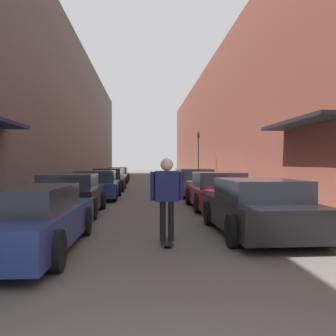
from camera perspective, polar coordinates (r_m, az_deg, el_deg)
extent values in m
plane|color=#4C4947|center=(24.82, -3.35, -2.98)|extent=(129.00, 129.00, 0.00)
cube|color=#A3A099|center=(30.95, -11.42, -2.15)|extent=(1.80, 58.64, 0.12)
cube|color=#A3A099|center=(31.00, 4.55, -2.14)|extent=(1.80, 58.64, 0.12)
cube|color=#564C47|center=(31.69, -16.70, 8.06)|extent=(4.00, 58.64, 11.34)
cube|color=brown|center=(31.69, 9.79, 6.79)|extent=(4.00, 58.64, 9.92)
cube|color=black|center=(12.67, 19.50, 6.56)|extent=(1.00, 4.80, 0.12)
cube|color=navy|center=(7.38, -20.68, -8.18)|extent=(1.81, 4.56, 0.59)
cube|color=#232833|center=(7.10, -21.24, -4.36)|extent=(1.57, 2.38, 0.43)
cylinder|color=black|center=(8.99, -23.31, -7.59)|extent=(0.18, 0.62, 0.62)
cylinder|color=black|center=(8.57, -12.37, -7.95)|extent=(0.18, 0.62, 0.62)
cylinder|color=black|center=(5.86, -16.58, -12.03)|extent=(0.18, 0.62, 0.62)
cube|color=black|center=(12.20, -14.63, -4.45)|extent=(1.84, 3.94, 0.68)
cube|color=#232833|center=(11.97, -14.81, -1.90)|extent=(1.60, 2.06, 0.42)
cylinder|color=black|center=(13.58, -17.28, -4.79)|extent=(0.18, 0.61, 0.61)
cylinder|color=black|center=(13.28, -9.92, -4.90)|extent=(0.18, 0.61, 0.61)
cylinder|color=black|center=(11.25, -20.18, -5.95)|extent=(0.18, 0.61, 0.61)
cylinder|color=black|center=(10.89, -11.31, -6.14)|extent=(0.18, 0.61, 0.61)
cube|color=navy|center=(17.27, -10.87, -3.01)|extent=(2.05, 4.38, 0.59)
cube|color=#232833|center=(17.03, -10.96, -1.24)|extent=(1.76, 2.30, 0.50)
cylinder|color=black|center=(18.74, -13.22, -3.15)|extent=(0.18, 0.69, 0.69)
cylinder|color=black|center=(18.52, -7.45, -3.18)|extent=(0.18, 0.69, 0.69)
cylinder|color=black|center=(16.11, -14.80, -3.78)|extent=(0.18, 0.69, 0.69)
cylinder|color=black|center=(15.85, -8.07, -3.84)|extent=(0.18, 0.69, 0.69)
cube|color=black|center=(22.53, -9.00, -2.14)|extent=(1.86, 4.29, 0.60)
cube|color=#232833|center=(22.30, -9.05, -0.72)|extent=(1.60, 2.25, 0.52)
cylinder|color=black|center=(23.94, -10.76, -2.34)|extent=(0.18, 0.66, 0.66)
cylinder|color=black|center=(23.79, -6.64, -2.35)|extent=(0.18, 0.66, 0.66)
cylinder|color=black|center=(21.33, -11.63, -2.72)|extent=(0.18, 0.66, 0.66)
cylinder|color=black|center=(21.17, -7.00, -2.74)|extent=(0.18, 0.66, 0.66)
cube|color=silver|center=(27.72, -8.45, -1.66)|extent=(2.04, 4.71, 0.57)
cube|color=#232833|center=(27.47, -8.49, -0.57)|extent=(1.76, 2.47, 0.49)
cylinder|color=black|center=(29.26, -10.07, -1.83)|extent=(0.18, 0.62, 0.62)
cylinder|color=black|center=(29.11, -6.35, -1.84)|extent=(0.18, 0.62, 0.62)
cylinder|color=black|center=(26.39, -10.77, -2.11)|extent=(0.18, 0.62, 0.62)
cylinder|color=black|center=(26.22, -6.64, -2.12)|extent=(0.18, 0.62, 0.62)
cube|color=#232326|center=(33.22, -7.64, -1.24)|extent=(1.86, 4.26, 0.57)
cube|color=#232833|center=(33.00, -7.66, -0.33)|extent=(1.61, 2.22, 0.50)
cylinder|color=black|center=(34.60, -8.94, -1.37)|extent=(0.18, 0.69, 0.69)
cylinder|color=black|center=(34.49, -6.03, -1.38)|extent=(0.18, 0.69, 0.69)
cylinder|color=black|center=(31.99, -9.37, -1.55)|extent=(0.18, 0.69, 0.69)
cylinder|color=black|center=(31.87, -6.22, -1.55)|extent=(0.18, 0.69, 0.69)
cube|color=black|center=(8.73, 13.38, -6.65)|extent=(1.87, 4.23, 0.62)
cube|color=#232833|center=(8.48, 13.81, -3.21)|extent=(1.61, 2.21, 0.45)
cylinder|color=black|center=(9.81, 6.19, -6.82)|extent=(0.18, 0.63, 0.63)
cylinder|color=black|center=(10.25, 15.92, -6.52)|extent=(0.18, 0.63, 0.63)
cylinder|color=black|center=(7.29, 9.78, -9.46)|extent=(0.18, 0.63, 0.63)
cylinder|color=black|center=(7.88, 22.38, -8.73)|extent=(0.18, 0.63, 0.63)
cube|color=maroon|center=(13.39, 7.49, -4.13)|extent=(1.82, 3.98, 0.59)
cube|color=#232833|center=(13.16, 7.66, -1.79)|extent=(1.59, 2.07, 0.53)
cylinder|color=black|center=(14.47, 3.13, -4.35)|extent=(0.18, 0.65, 0.65)
cylinder|color=black|center=(14.78, 9.89, -4.25)|extent=(0.18, 0.65, 0.65)
cylinder|color=black|center=(12.05, 4.54, -5.37)|extent=(0.18, 0.65, 0.65)
cylinder|color=black|center=(12.42, 12.57, -5.20)|extent=(0.18, 0.65, 0.65)
cube|color=#515459|center=(18.50, 3.88, -2.73)|extent=(1.85, 4.53, 0.64)
cube|color=#232833|center=(18.25, 3.97, -0.95)|extent=(1.60, 2.37, 0.52)
cylinder|color=black|center=(19.80, 0.86, -3.02)|extent=(0.18, 0.62, 0.62)
cylinder|color=black|center=(20.01, 5.80, -2.98)|extent=(0.18, 0.62, 0.62)
cylinder|color=black|center=(17.03, 1.62, -3.63)|extent=(0.18, 0.62, 0.62)
cylinder|color=black|center=(17.28, 7.34, -3.57)|extent=(0.18, 0.62, 0.62)
cube|color=black|center=(7.49, -0.18, -11.12)|extent=(0.20, 0.78, 0.02)
cylinder|color=beige|center=(7.74, -0.86, -11.01)|extent=(0.03, 0.06, 0.06)
cylinder|color=beige|center=(7.75, 0.28, -11.00)|extent=(0.03, 0.06, 0.06)
cylinder|color=beige|center=(7.25, -0.66, -11.82)|extent=(0.03, 0.06, 0.06)
cylinder|color=beige|center=(7.26, 0.56, -11.80)|extent=(0.03, 0.06, 0.06)
cylinder|color=black|center=(7.42, -0.81, -8.10)|extent=(0.12, 0.12, 0.78)
cylinder|color=black|center=(7.43, 0.46, -8.09)|extent=(0.12, 0.12, 0.78)
cube|color=#191E4C|center=(7.35, -0.18, -2.78)|extent=(0.47, 0.21, 0.60)
sphere|color=beige|center=(7.33, -0.18, 0.53)|extent=(0.25, 0.25, 0.25)
cylinder|color=#191E4C|center=(7.34, -2.35, -2.78)|extent=(0.09, 0.09, 0.57)
cylinder|color=#191E4C|center=(7.37, 1.99, -2.77)|extent=(0.09, 0.09, 0.57)
cylinder|color=#2D2D2D|center=(27.30, 4.64, 1.57)|extent=(0.10, 0.10, 3.78)
cube|color=#332D0F|center=(27.37, 4.64, 5.07)|extent=(0.16, 0.16, 0.45)
sphere|color=red|center=(27.30, 4.67, 5.31)|extent=(0.11, 0.11, 0.11)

